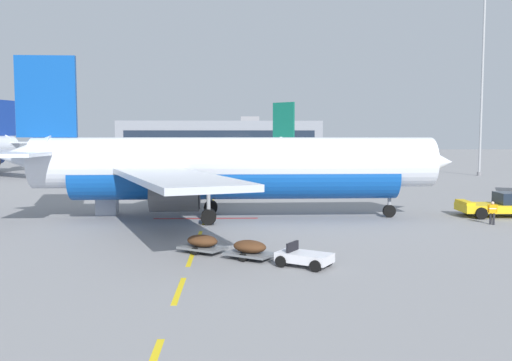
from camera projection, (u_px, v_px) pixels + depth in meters
ground at (413, 193)px, 60.56m from camera, size 400.00×400.00×0.00m
apron_paint_markings at (214, 196)px, 57.10m from camera, size 8.00×96.03×0.01m
airliner_foreground at (228, 167)px, 41.37m from camera, size 34.70×34.63×12.20m
pushback_tug at (502, 205)px, 42.74m from camera, size 6.11×3.40×2.08m
airliner_far_center at (226, 150)px, 99.85m from camera, size 29.46×27.63×11.92m
baggage_train at (250, 249)px, 27.89m from camera, size 8.01×5.91×1.14m
ground_crew_worker at (492, 211)px, 38.82m from camera, size 0.64×0.35×1.66m
uld_cargo_container at (107, 205)px, 43.76m from camera, size 1.67×1.63×1.60m
apron_light_mast_far at (483, 61)px, 85.81m from camera, size 1.80×1.80×29.68m
terminal_satellite at (221, 138)px, 178.97m from camera, size 64.21×20.89×12.70m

